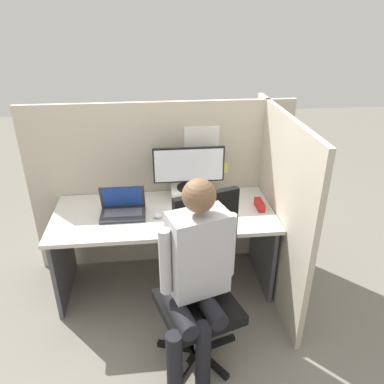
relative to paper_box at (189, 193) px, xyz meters
name	(u,v)px	position (x,y,z in m)	size (l,w,h in m)	color
ground_plane	(169,316)	(-0.21, -0.58, -0.74)	(12.00, 12.00, 0.00)	slate
cubicle_panel_back	(162,187)	(-0.21, 0.16, -0.02)	(2.16, 0.05, 1.45)	#B7AD99
cubicle_panel_right	(277,208)	(0.64, -0.29, -0.02)	(0.04, 1.37, 1.45)	#B7AD99
desk	(165,230)	(-0.21, -0.22, -0.20)	(1.66, 0.72, 0.70)	beige
paper_box	(189,193)	(0.00, 0.00, 0.00)	(0.28, 0.21, 0.09)	white
monitor	(189,167)	(0.00, 0.00, 0.22)	(0.56, 0.19, 0.34)	black
laptop	(123,209)	(-0.52, -0.22, 0.00)	(0.33, 0.22, 0.23)	#2D2D33
mouse	(158,216)	(-0.26, -0.30, -0.02)	(0.06, 0.05, 0.04)	silver
stapler	(260,205)	(0.52, -0.24, -0.01)	(0.05, 0.15, 0.06)	#A31919
carrot_toy	(219,225)	(0.16, -0.48, -0.02)	(0.04, 0.13, 0.04)	orange
office_chair	(201,280)	(0.00, -0.82, -0.21)	(0.58, 0.63, 1.08)	black
person	(197,270)	(-0.05, -0.98, -0.01)	(0.46, 0.49, 1.29)	black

